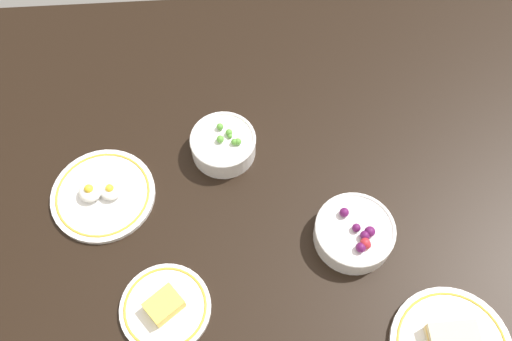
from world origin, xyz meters
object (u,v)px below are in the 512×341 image
(plate_eggs, at_px, (102,194))
(plate_cheese, at_px, (165,307))
(bowl_berries, at_px, (354,233))
(bowl_peas, at_px, (223,144))

(plate_eggs, xyz_separation_m, plate_cheese, (0.13, -0.24, 0.00))
(bowl_berries, bearing_deg, bowl_peas, 138.40)
(bowl_berries, bearing_deg, plate_eggs, 165.68)
(plate_eggs, bearing_deg, bowl_peas, 19.81)
(plate_cheese, bearing_deg, plate_eggs, 118.19)
(bowl_berries, height_order, bowl_peas, same)
(bowl_berries, distance_m, bowl_peas, 0.33)
(plate_eggs, distance_m, plate_cheese, 0.28)
(plate_cheese, bearing_deg, bowl_peas, 69.97)
(plate_cheese, distance_m, bowl_peas, 0.36)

